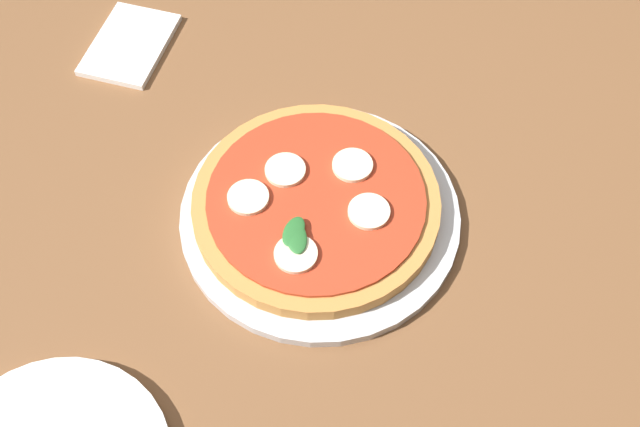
{
  "coord_description": "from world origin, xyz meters",
  "views": [
    {
      "loc": [
        0.51,
        -0.02,
        1.48
      ],
      "look_at": [
        0.06,
        -0.05,
        0.78
      ],
      "focal_mm": 43.42,
      "sensor_mm": 36.0,
      "label": 1
    }
  ],
  "objects_px": {
    "dining_table": "(360,218)",
    "napkin": "(130,45)",
    "serving_tray": "(320,216)",
    "pizza": "(316,203)"
  },
  "relations": [
    {
      "from": "serving_tray",
      "to": "dining_table",
      "type": "bearing_deg",
      "value": 141.77
    },
    {
      "from": "serving_tray",
      "to": "pizza",
      "type": "distance_m",
      "value": 0.02
    },
    {
      "from": "pizza",
      "to": "napkin",
      "type": "xyz_separation_m",
      "value": [
        -0.24,
        -0.25,
        -0.02
      ]
    },
    {
      "from": "serving_tray",
      "to": "pizza",
      "type": "relative_size",
      "value": 1.14
    },
    {
      "from": "serving_tray",
      "to": "pizza",
      "type": "bearing_deg",
      "value": -132.99
    },
    {
      "from": "serving_tray",
      "to": "napkin",
      "type": "height_order",
      "value": "serving_tray"
    },
    {
      "from": "dining_table",
      "to": "serving_tray",
      "type": "distance_m",
      "value": 0.12
    },
    {
      "from": "dining_table",
      "to": "napkin",
      "type": "distance_m",
      "value": 0.37
    },
    {
      "from": "serving_tray",
      "to": "pizza",
      "type": "height_order",
      "value": "pizza"
    },
    {
      "from": "dining_table",
      "to": "pizza",
      "type": "bearing_deg",
      "value": -43.35
    }
  ]
}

